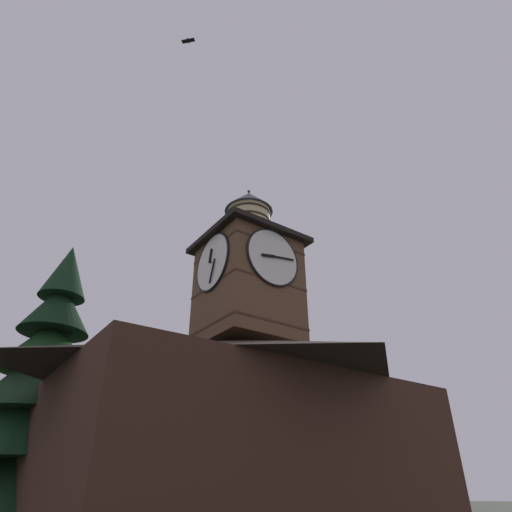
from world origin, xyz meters
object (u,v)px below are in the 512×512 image
at_px(pine_tree_aside, 36,404).
at_px(flying_bird_high, 188,41).
at_px(building_main, 232,435).
at_px(pine_tree_behind, 216,408).
at_px(clock_tower, 248,276).
at_px(moon, 207,368).

relative_size(pine_tree_aside, flying_bird_high, 20.65).
xyz_separation_m(building_main, pine_tree_behind, (-2.37, -5.42, 1.92)).
relative_size(building_main, pine_tree_behind, 1.00).
height_order(building_main, pine_tree_behind, pine_tree_behind).
bearing_deg(building_main, clock_tower, -154.46).
distance_m(moon, flying_bird_high, 41.63).
bearing_deg(flying_bird_high, building_main, -154.37).
bearing_deg(pine_tree_aside, flying_bird_high, 104.55).
bearing_deg(pine_tree_aside, moon, -129.24).
height_order(pine_tree_behind, pine_tree_aside, pine_tree_behind).
bearing_deg(clock_tower, pine_tree_aside, -31.45).
distance_m(pine_tree_behind, pine_tree_aside, 8.65).
relative_size(building_main, flying_bird_high, 23.19).
xyz_separation_m(clock_tower, flying_bird_high, (5.36, 2.57, 10.16)).
height_order(building_main, moon, moon).
bearing_deg(pine_tree_behind, pine_tree_aside, 3.94).
distance_m(building_main, flying_bird_high, 17.96).
distance_m(pine_tree_behind, moon, 32.96).
bearing_deg(clock_tower, moon, -116.06).
height_order(building_main, flying_bird_high, flying_bird_high).
relative_size(moon, flying_bird_high, 2.78).
bearing_deg(moon, building_main, 62.95).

